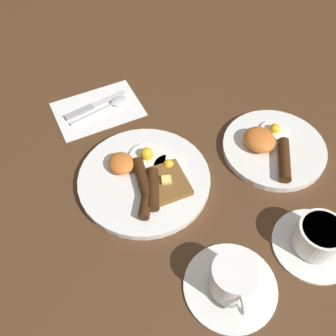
{
  "coord_description": "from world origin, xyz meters",
  "views": [
    {
      "loc": [
        0.46,
        -0.17,
        0.69
      ],
      "look_at": [
        0.01,
        0.05,
        0.03
      ],
      "focal_mm": 42.0,
      "sensor_mm": 36.0,
      "label": 1
    }
  ],
  "objects_px": {
    "breakfast_plate_far": "(272,147)",
    "teacup_far": "(318,239)",
    "breakfast_plate_near": "(145,178)",
    "teacup_near": "(232,282)",
    "spoon": "(113,104)",
    "knife": "(92,106)"
  },
  "relations": [
    {
      "from": "breakfast_plate_far",
      "to": "knife",
      "type": "bearing_deg",
      "value": -134.66
    },
    {
      "from": "breakfast_plate_far",
      "to": "knife",
      "type": "distance_m",
      "value": 0.45
    },
    {
      "from": "teacup_near",
      "to": "teacup_far",
      "type": "height_order",
      "value": "teacup_near"
    },
    {
      "from": "breakfast_plate_near",
      "to": "teacup_near",
      "type": "relative_size",
      "value": 1.67
    },
    {
      "from": "breakfast_plate_far",
      "to": "teacup_far",
      "type": "height_order",
      "value": "teacup_far"
    },
    {
      "from": "teacup_near",
      "to": "breakfast_plate_far",
      "type": "bearing_deg",
      "value": 132.21
    },
    {
      "from": "breakfast_plate_near",
      "to": "teacup_near",
      "type": "height_order",
      "value": "teacup_near"
    },
    {
      "from": "breakfast_plate_far",
      "to": "teacup_far",
      "type": "bearing_deg",
      "value": -16.22
    },
    {
      "from": "breakfast_plate_near",
      "to": "teacup_far",
      "type": "distance_m",
      "value": 0.36
    },
    {
      "from": "breakfast_plate_far",
      "to": "spoon",
      "type": "xyz_separation_m",
      "value": [
        -0.3,
        -0.27,
        -0.0
      ]
    },
    {
      "from": "teacup_far",
      "to": "knife",
      "type": "relative_size",
      "value": 0.95
    },
    {
      "from": "teacup_far",
      "to": "spoon",
      "type": "xyz_separation_m",
      "value": [
        -0.53,
        -0.2,
        -0.02
      ]
    },
    {
      "from": "teacup_far",
      "to": "spoon",
      "type": "distance_m",
      "value": 0.57
    },
    {
      "from": "breakfast_plate_far",
      "to": "breakfast_plate_near",
      "type": "bearing_deg",
      "value": -99.51
    },
    {
      "from": "breakfast_plate_near",
      "to": "knife",
      "type": "distance_m",
      "value": 0.27
    },
    {
      "from": "teacup_far",
      "to": "knife",
      "type": "xyz_separation_m",
      "value": [
        -0.55,
        -0.25,
        -0.02
      ]
    },
    {
      "from": "breakfast_plate_near",
      "to": "spoon",
      "type": "xyz_separation_m",
      "value": [
        -0.25,
        0.02,
        -0.0
      ]
    },
    {
      "from": "teacup_near",
      "to": "spoon",
      "type": "relative_size",
      "value": 1.06
    },
    {
      "from": "teacup_near",
      "to": "spoon",
      "type": "distance_m",
      "value": 0.53
    },
    {
      "from": "breakfast_plate_far",
      "to": "teacup_far",
      "type": "distance_m",
      "value": 0.24
    },
    {
      "from": "breakfast_plate_near",
      "to": "teacup_near",
      "type": "distance_m",
      "value": 0.28
    },
    {
      "from": "teacup_far",
      "to": "knife",
      "type": "distance_m",
      "value": 0.6
    }
  ]
}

